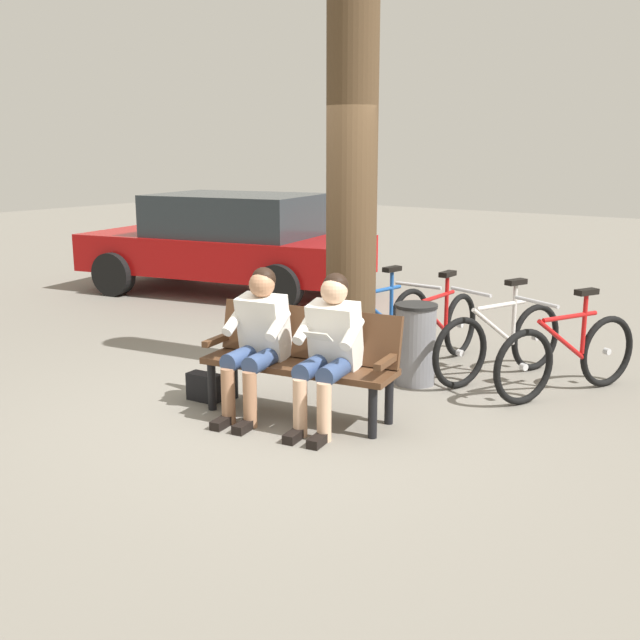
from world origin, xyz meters
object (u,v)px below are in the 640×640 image
object	(u,v)px
litter_bin	(415,344)
bicycle_red	(499,342)
person_companion	(257,335)
bicycle_purple	(437,331)
parked_car	(228,241)
tree_trunk	(352,196)
bench	(303,354)
bicycle_orange	(567,356)
handbag	(204,387)
person_reading	(329,344)
bicycle_silver	(380,324)

from	to	relation	value
litter_bin	bicycle_red	xyz separation A→B (m)	(-0.57, -0.60, -0.02)
person_companion	bicycle_purple	distance (m)	2.19
litter_bin	parked_car	size ratio (longest dim) A/B	0.17
tree_trunk	bicycle_red	size ratio (longest dim) A/B	2.12
bench	litter_bin	bearing A→B (deg)	-114.96
bicycle_orange	bicycle_red	size ratio (longest dim) A/B	0.97
litter_bin	parked_car	xyz separation A→B (m)	(4.47, -2.33, 0.40)
tree_trunk	litter_bin	distance (m)	1.47
person_companion	bicycle_purple	xyz separation A→B (m)	(-0.52, -2.11, -0.30)
handbag	parked_car	distance (m)	5.06
person_reading	handbag	size ratio (longest dim) A/B	4.00
bicycle_purple	tree_trunk	bearing A→B (deg)	-34.08
person_companion	bicycle_silver	bearing A→B (deg)	-97.01
person_reading	bicycle_red	size ratio (longest dim) A/B	0.75
tree_trunk	litter_bin	size ratio (longest dim) A/B	4.54
person_reading	handbag	xyz separation A→B (m)	(1.23, 0.13, -0.54)
bicycle_silver	person_companion	bearing A→B (deg)	10.93
tree_trunk	bicycle_silver	bearing A→B (deg)	-81.28
person_reading	bicycle_orange	bearing A→B (deg)	-133.75
bicycle_red	bench	bearing A→B (deg)	-6.60
bench	parked_car	size ratio (longest dim) A/B	0.37
person_reading	bicycle_purple	xyz separation A→B (m)	(0.11, -2.00, -0.31)
person_reading	bicycle_purple	world-z (taller)	person_reading
bench	bicycle_orange	distance (m)	2.36
litter_bin	bicycle_silver	size ratio (longest dim) A/B	0.45
parked_car	bicycle_red	bearing A→B (deg)	149.15
tree_trunk	parked_car	world-z (taller)	tree_trunk
person_reading	person_companion	bearing A→B (deg)	-0.05
handbag	bicycle_orange	world-z (taller)	bicycle_orange
bicycle_silver	person_reading	bearing A→B (deg)	28.74
bicycle_orange	parked_car	world-z (taller)	parked_car
handbag	tree_trunk	size ratio (longest dim) A/B	0.09
bicycle_red	parked_car	distance (m)	5.34
bench	litter_bin	distance (m)	1.31
bench	handbag	size ratio (longest dim) A/B	5.53
handbag	bicycle_orange	xyz separation A→B (m)	(-2.47, -1.99, 0.24)
litter_bin	bicycle_purple	bearing A→B (deg)	-80.57
bench	tree_trunk	xyz separation A→B (m)	(0.29, -1.13, 1.19)
tree_trunk	bicycle_purple	xyz separation A→B (m)	(-0.52, -0.76, -1.34)
tree_trunk	parked_car	bearing A→B (deg)	-32.69
handbag	bench	bearing A→B (deg)	-164.93
bench	bicycle_silver	bearing A→B (deg)	-87.78
bicycle_red	bicycle_silver	distance (m)	1.30
bicycle_orange	parked_car	size ratio (longest dim) A/B	0.35
bench	bicycle_red	distance (m)	2.07
litter_bin	handbag	bearing A→B (deg)	50.84
bench	parked_car	bearing A→B (deg)	-51.03
tree_trunk	bicycle_purple	size ratio (longest dim) A/B	2.03
bench	bicycle_red	bearing A→B (deg)	-125.92
person_reading	tree_trunk	size ratio (longest dim) A/B	0.35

